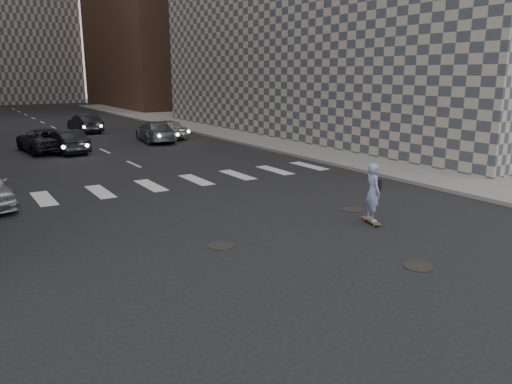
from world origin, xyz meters
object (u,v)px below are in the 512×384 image
Objects in this scene: traffic_car_d at (167,129)px; traffic_car_e at (85,124)px; traffic_car_a at (66,142)px; traffic_car_c at (43,140)px; skateboarder at (373,192)px; traffic_car_b at (155,131)px.

traffic_car_e is at bearing -61.86° from traffic_car_d.
traffic_car_a is 1.02× the size of traffic_car_d.
traffic_car_c is 8.38m from traffic_car_d.
traffic_car_d reaches higher than traffic_car_a.
skateboarder is at bearing 81.01° from traffic_car_d.
skateboarder is 20.85m from traffic_car_c.
traffic_car_e is (-1.41, 28.33, -0.28)m from skateboarder.
traffic_car_c is at bearing 122.95° from skateboarder.
traffic_car_a is at bearing 25.02° from traffic_car_b.
traffic_car_b is at bearing 103.67° from skateboarder.
traffic_car_d is (2.46, 21.80, -0.30)m from skateboarder.
skateboarder reaches higher than traffic_car_e.
traffic_car_e is at bearing -63.43° from traffic_car_b.
traffic_car_a is 7.81m from traffic_car_d.
skateboarder is 21.94m from traffic_car_d.
traffic_car_d is (1.26, 1.14, -0.01)m from traffic_car_b.
skateboarder is 0.40× the size of traffic_car_b.
traffic_car_a is 0.84× the size of traffic_car_c.
traffic_car_a is 1.58m from traffic_car_c.
traffic_car_d is at bearing -129.98° from traffic_car_b.
skateboarder is at bearing 94.42° from traffic_car_b.
traffic_car_c is (-5.73, 20.05, -0.31)m from skateboarder.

